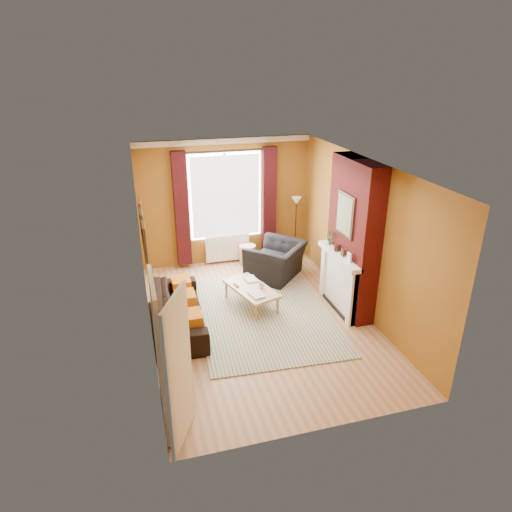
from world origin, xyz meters
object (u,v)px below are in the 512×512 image
coffee_table (251,289)px  wicker_stool (248,255)px  sofa (178,310)px  armchair (276,261)px  floor_lamp (296,211)px

coffee_table → wicker_stool: bearing=59.8°
sofa → armchair: armchair is taller
armchair → coffee_table: 1.35m
sofa → coffee_table: (1.41, 0.33, 0.04)m
sofa → coffee_table: 1.44m
sofa → coffee_table: sofa is taller
armchair → sofa: bearing=-13.9°
wicker_stool → floor_lamp: (1.14, 0.00, 0.95)m
coffee_table → floor_lamp: bearing=32.6°
coffee_table → floor_lamp: floor_lamp is taller
sofa → floor_lamp: (2.97, 2.19, 0.87)m
floor_lamp → armchair: bearing=-132.2°
armchair → coffee_table: size_ratio=0.89×
armchair → wicker_stool: armchair is taller
armchair → floor_lamp: floor_lamp is taller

